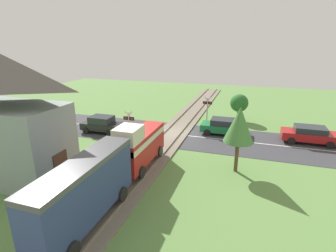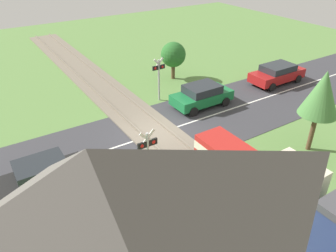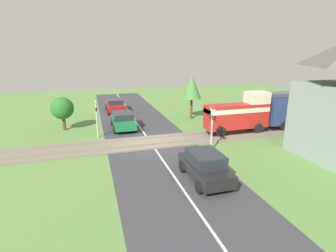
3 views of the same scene
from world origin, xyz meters
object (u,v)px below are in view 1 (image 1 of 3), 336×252
(train, at_px, (115,165))
(car_far_side, at_px, (102,124))
(crossing_signal_east_approach, at_px, (129,123))
(pedestrian_by_station, at_px, (72,183))
(car_near_crossing, at_px, (223,126))
(car_behind_queue, at_px, (309,134))
(station_building, at_px, (7,119))
(crossing_signal_west_approach, at_px, (207,107))

(train, height_order, car_far_side, train)
(crossing_signal_east_approach, relative_size, pedestrian_by_station, 1.85)
(car_near_crossing, relative_size, pedestrian_by_station, 2.50)
(crossing_signal_east_approach, height_order, pedestrian_by_station, crossing_signal_east_approach)
(car_behind_queue, height_order, station_building, station_building)
(pedestrian_by_station, bearing_deg, car_behind_queue, -137.54)
(car_behind_queue, xyz_separation_m, station_building, (18.32, 11.91, 2.99))
(train, distance_m, car_near_crossing, 12.75)
(train, distance_m, pedestrian_by_station, 2.67)
(car_near_crossing, relative_size, crossing_signal_west_approach, 1.35)
(train, relative_size, station_building, 1.55)
(station_building, bearing_deg, car_behind_queue, -146.98)
(crossing_signal_west_approach, bearing_deg, crossing_signal_east_approach, 55.79)
(car_near_crossing, relative_size, crossing_signal_east_approach, 1.35)
(car_behind_queue, height_order, pedestrian_by_station, pedestrian_by_station)
(crossing_signal_west_approach, bearing_deg, station_building, 56.31)
(crossing_signal_west_approach, relative_size, station_building, 0.38)
(car_near_crossing, height_order, pedestrian_by_station, pedestrian_by_station)
(crossing_signal_west_approach, distance_m, station_building, 17.08)
(car_near_crossing, bearing_deg, car_behind_queue, 180.00)
(crossing_signal_east_approach, bearing_deg, car_behind_queue, -159.83)
(car_near_crossing, xyz_separation_m, station_building, (11.29, 11.91, 2.99))
(car_far_side, relative_size, station_building, 0.48)
(car_behind_queue, bearing_deg, train, 46.33)
(station_building, height_order, pedestrian_by_station, station_building)
(train, distance_m, crossing_signal_east_approach, 7.27)
(pedestrian_by_station, bearing_deg, crossing_signal_west_approach, -108.06)
(crossing_signal_east_approach, bearing_deg, car_near_crossing, -143.30)
(car_behind_queue, relative_size, pedestrian_by_station, 2.73)
(station_building, bearing_deg, crossing_signal_east_approach, -123.13)
(car_far_side, bearing_deg, car_behind_queue, -170.80)
(crossing_signal_west_approach, relative_size, crossing_signal_east_approach, 1.00)
(pedestrian_by_station, bearing_deg, train, -164.99)
(crossing_signal_west_approach, bearing_deg, car_near_crossing, 130.08)
(car_far_side, xyz_separation_m, crossing_signal_west_approach, (-8.87, -5.10, 1.09))
(crossing_signal_west_approach, height_order, pedestrian_by_station, crossing_signal_west_approach)
(train, distance_m, station_building, 7.19)
(pedestrian_by_station, bearing_deg, car_near_crossing, -118.02)
(car_near_crossing, bearing_deg, crossing_signal_west_approach, -49.92)
(station_building, bearing_deg, crossing_signal_west_approach, -123.69)
(train, relative_size, crossing_signal_west_approach, 4.05)
(car_behind_queue, height_order, crossing_signal_east_approach, crossing_signal_east_approach)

